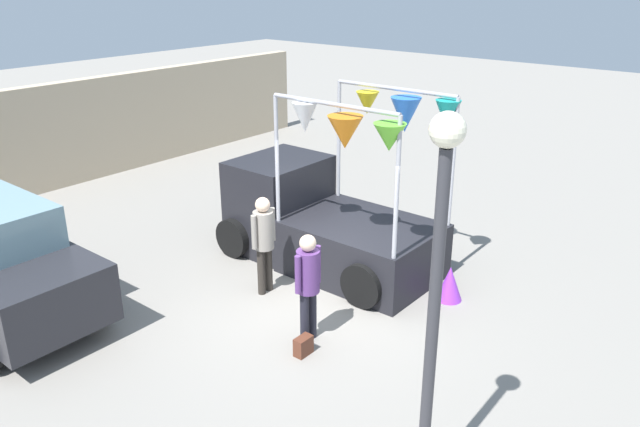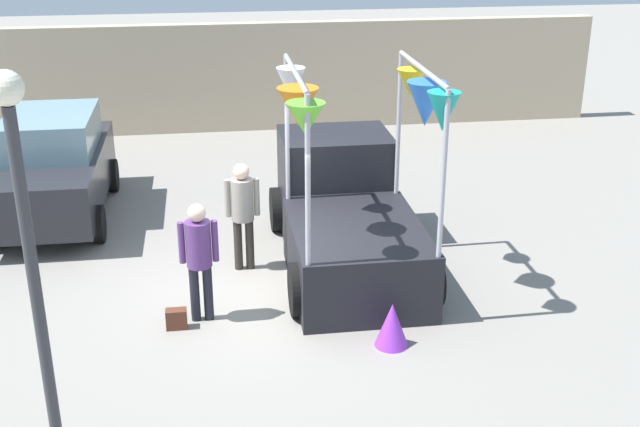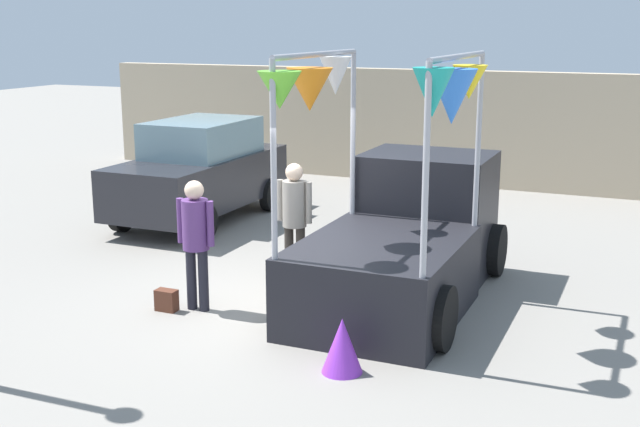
# 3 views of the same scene
# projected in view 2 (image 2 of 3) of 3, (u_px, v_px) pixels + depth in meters

# --- Properties ---
(ground_plane) EXTENTS (60.00, 60.00, 0.00)m
(ground_plane) POSITION_uv_depth(u_px,v_px,m) (263.00, 295.00, 11.72)
(ground_plane) COLOR gray
(vendor_truck) EXTENTS (2.48, 4.12, 3.28)m
(vendor_truck) POSITION_uv_depth(u_px,v_px,m) (345.00, 207.00, 12.56)
(vendor_truck) COLOR black
(vendor_truck) RESTS_ON ground
(parked_car) EXTENTS (1.88, 4.00, 1.88)m
(parked_car) POSITION_uv_depth(u_px,v_px,m) (54.00, 167.00, 14.25)
(parked_car) COLOR #26262B
(parked_car) RESTS_ON ground
(person_customer) EXTENTS (0.53, 0.34, 1.70)m
(person_customer) POSITION_uv_depth(u_px,v_px,m) (199.00, 251.00, 10.69)
(person_customer) COLOR black
(person_customer) RESTS_ON ground
(person_vendor) EXTENTS (0.53, 0.34, 1.72)m
(person_vendor) POSITION_uv_depth(u_px,v_px,m) (242.00, 206.00, 12.18)
(person_vendor) COLOR #2D2823
(person_vendor) RESTS_ON ground
(handbag) EXTENTS (0.28, 0.16, 0.28)m
(handbag) POSITION_uv_depth(u_px,v_px,m) (176.00, 319.00, 10.79)
(handbag) COLOR #592D1E
(handbag) RESTS_ON ground
(street_lamp) EXTENTS (0.32, 0.32, 4.09)m
(street_lamp) POSITION_uv_depth(u_px,v_px,m) (26.00, 226.00, 7.30)
(street_lamp) COLOR #333338
(street_lamp) RESTS_ON ground
(brick_boundary_wall) EXTENTS (18.00, 0.36, 2.60)m
(brick_boundary_wall) POSITION_uv_depth(u_px,v_px,m) (233.00, 78.00, 19.43)
(brick_boundary_wall) COLOR tan
(brick_boundary_wall) RESTS_ON ground
(folded_kite_bundle_violet) EXTENTS (0.48, 0.48, 0.60)m
(folded_kite_bundle_violet) POSITION_uv_depth(u_px,v_px,m) (392.00, 325.00, 10.33)
(folded_kite_bundle_violet) COLOR purple
(folded_kite_bundle_violet) RESTS_ON ground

